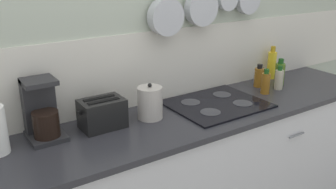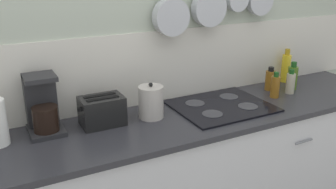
% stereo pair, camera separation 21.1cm
% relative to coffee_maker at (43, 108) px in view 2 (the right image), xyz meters
% --- Properties ---
extents(wall_back, '(7.20, 0.16, 2.60)m').
position_rel_coffee_maker_xyz_m(wall_back, '(0.64, 0.15, 0.23)').
color(wall_back, '#B2BCA8').
rests_on(wall_back, ground_plane).
extents(countertop, '(3.31, 0.60, 0.03)m').
position_rel_coffee_maker_xyz_m(countertop, '(0.64, -0.19, -0.15)').
color(countertop, '#2D2D33').
rests_on(countertop, cabinet_base).
extents(coffee_maker, '(0.18, 0.21, 0.32)m').
position_rel_coffee_maker_xyz_m(coffee_maker, '(0.00, 0.00, 0.00)').
color(coffee_maker, '#262628').
rests_on(coffee_maker, countertop).
extents(toaster, '(0.25, 0.16, 0.17)m').
position_rel_coffee_maker_xyz_m(toaster, '(0.30, -0.07, -0.05)').
color(toaster, black).
rests_on(toaster, countertop).
extents(kettle, '(0.15, 0.15, 0.21)m').
position_rel_coffee_maker_xyz_m(kettle, '(0.59, -0.10, -0.04)').
color(kettle, beige).
rests_on(kettle, countertop).
extents(cooktop, '(0.59, 0.50, 0.01)m').
position_rel_coffee_maker_xyz_m(cooktop, '(1.05, -0.15, -0.12)').
color(cooktop, black).
rests_on(cooktop, countertop).
extents(bottle_cooking_wine, '(0.06, 0.06, 0.18)m').
position_rel_coffee_maker_xyz_m(bottle_cooking_wine, '(1.47, -0.17, -0.05)').
color(bottle_cooking_wine, '#8C5919').
rests_on(bottle_cooking_wine, countertop).
extents(bottle_sesame_oil, '(0.07, 0.07, 0.17)m').
position_rel_coffee_maker_xyz_m(bottle_sesame_oil, '(1.55, -0.04, -0.06)').
color(bottle_sesame_oil, '#8C5919').
rests_on(bottle_sesame_oil, countertop).
extents(bottle_olive_oil, '(0.06, 0.06, 0.17)m').
position_rel_coffee_maker_xyz_m(bottle_olive_oil, '(1.63, -0.16, -0.06)').
color(bottle_olive_oil, '#BFB799').
rests_on(bottle_olive_oil, countertop).
extents(bottle_dish_soap, '(0.07, 0.07, 0.20)m').
position_rel_coffee_maker_xyz_m(bottle_dish_soap, '(1.70, -0.10, -0.04)').
color(bottle_dish_soap, '#4C721E').
rests_on(bottle_dish_soap, countertop).
extents(bottle_vinegar, '(0.07, 0.07, 0.25)m').
position_rel_coffee_maker_xyz_m(bottle_vinegar, '(1.78, 0.05, -0.02)').
color(bottle_vinegar, yellow).
rests_on(bottle_vinegar, countertop).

